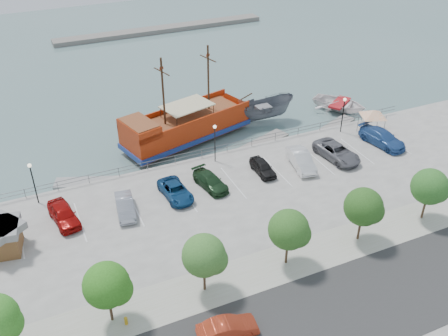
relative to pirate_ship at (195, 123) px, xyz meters
name	(u,v)px	position (x,y,z in m)	size (l,w,h in m)	color
ground	(242,202)	(-0.71, -13.94, -1.89)	(160.00, 160.00, 0.00)	slate
street	(340,312)	(-0.71, -29.94, -0.88)	(100.00, 8.00, 0.04)	#2D2D2D
sidewalk	(296,259)	(-0.71, -23.94, -0.87)	(100.00, 4.00, 0.05)	#9A9983
seawall_railing	(210,151)	(-0.71, -6.14, -0.36)	(50.00, 0.06, 1.00)	slate
far_shore	(162,29)	(9.29, 41.06, -1.49)	(40.00, 3.00, 0.80)	slate
pirate_ship	(195,123)	(0.00, 0.00, 0.00)	(18.18, 9.22, 11.26)	#A2280A
patrol_boat	(263,112)	(9.04, 0.07, -0.36)	(2.96, 7.86, 3.04)	#575B64
speedboat	(339,105)	(19.77, -0.98, -1.17)	(4.96, 6.95, 1.44)	white
dock_west	(87,183)	(-13.80, -4.74, -1.70)	(6.49, 1.85, 0.37)	gray
dock_mid	(264,142)	(6.62, -4.74, -1.69)	(6.72, 1.92, 0.38)	gray
dock_east	(336,126)	(16.66, -4.74, -1.71)	(6.23, 1.78, 0.36)	gray
shed	(1,237)	(-22.07, -13.17, 0.50)	(3.67, 3.67, 2.61)	brown
canopy_tent	(374,110)	(18.61, -8.70, 1.80)	(4.91, 4.91, 3.08)	slate
street_sedan	(228,328)	(-8.90, -28.47, -0.20)	(1.45, 4.16, 1.37)	#B6361C
fire_hydrant	(126,320)	(-14.92, -24.74, -0.49)	(0.25, 0.25, 0.73)	#C08F17
lamp_post_left	(32,176)	(-18.71, -7.44, 2.05)	(0.36, 0.36, 4.28)	black
lamp_post_mid	(215,137)	(-0.71, -7.44, 2.05)	(0.36, 0.36, 4.28)	black
lamp_post_right	(344,109)	(15.29, -7.44, 2.05)	(0.36, 0.36, 4.28)	black
tree_b	(109,286)	(-15.57, -24.01, 2.41)	(3.30, 3.20, 5.00)	#473321
tree_c	(206,256)	(-8.57, -24.01, 2.41)	(3.30, 3.20, 5.00)	#473321
tree_d	(291,231)	(-1.57, -24.01, 2.41)	(3.30, 3.20, 5.00)	#473321
tree_e	(365,208)	(5.43, -24.01, 2.41)	(3.30, 3.20, 5.00)	#473321
tree_f	(431,188)	(12.43, -24.01, 2.41)	(3.30, 3.20, 5.00)	#473321
parked_car_a	(64,214)	(-16.92, -11.34, -0.08)	(1.89, 4.70, 1.60)	#9A0B09
parked_car_b	(125,206)	(-11.66, -12.30, -0.17)	(1.52, 4.36, 1.44)	#9396A3
parked_car_c	(176,191)	(-6.68, -11.82, -0.22)	(2.20, 4.77, 1.32)	navy
parked_car_d	(210,181)	(-3.04, -11.66, -0.22)	(1.86, 4.58, 1.33)	#1A361C
parked_car_e	(263,167)	(2.81, -11.51, -0.22)	(1.57, 3.89, 1.33)	black
parked_car_f	(301,160)	(6.96, -12.11, -0.07)	(1.73, 4.98, 1.64)	silver
parked_car_g	(337,152)	(11.30, -12.23, -0.10)	(2.61, 5.66, 1.57)	slate
parked_car_h	(382,138)	(17.67, -11.80, -0.06)	(2.32, 5.71, 1.66)	#294F90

